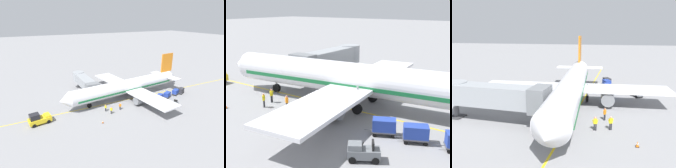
# 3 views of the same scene
# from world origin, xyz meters

# --- Properties ---
(ground_plane) EXTENTS (400.00, 400.00, 0.00)m
(ground_plane) POSITION_xyz_m (0.00, 0.00, 0.00)
(ground_plane) COLOR gray
(gate_lead_in_line) EXTENTS (0.24, 80.00, 0.01)m
(gate_lead_in_line) POSITION_xyz_m (0.00, 0.00, 0.00)
(gate_lead_in_line) COLOR gold
(gate_lead_in_line) RESTS_ON ground
(parked_airliner) EXTENTS (30.39, 37.35, 10.63)m
(parked_airliner) POSITION_xyz_m (1.28, 1.45, 3.19)
(parked_airliner) COLOR silver
(parked_airliner) RESTS_ON ground
(jet_bridge) EXTENTS (14.77, 3.50, 4.98)m
(jet_bridge) POSITION_xyz_m (9.44, 10.69, 3.46)
(jet_bridge) COLOR #93999E
(jet_bridge) RESTS_ON ground
(pushback_tractor) EXTENTS (2.85, 4.69, 2.40)m
(pushback_tractor) POSITION_xyz_m (-2.25, 24.64, 1.10)
(pushback_tractor) COLOR gold
(pushback_tractor) RESTS_ON ground
(baggage_tug_lead) EXTENTS (2.33, 2.76, 1.62)m
(baggage_tug_lead) POSITION_xyz_m (-8.94, -5.90, 0.71)
(baggage_tug_lead) COLOR slate
(baggage_tug_lead) RESTS_ON ground
(baggage_cart_front) EXTENTS (2.11, 2.92, 1.58)m
(baggage_cart_front) POSITION_xyz_m (-3.99, -5.29, 0.95)
(baggage_cart_front) COLOR #4C4C51
(baggage_cart_front) RESTS_ON ground
(baggage_cart_second_in_train) EXTENTS (2.11, 2.92, 1.58)m
(baggage_cart_second_in_train) POSITION_xyz_m (-3.76, -8.18, 0.95)
(baggage_cart_second_in_train) COLOR #4C4C51
(baggage_cart_second_in_train) RESTS_ON ground
(baggage_cart_third_in_train) EXTENTS (2.11, 2.92, 1.58)m
(baggage_cart_third_in_train) POSITION_xyz_m (-3.25, -11.63, 0.95)
(baggage_cart_third_in_train) COLOR #4C4C51
(baggage_cart_third_in_train) RESTS_ON ground
(baggage_cart_tail_end) EXTENTS (2.11, 2.92, 1.58)m
(baggage_cart_tail_end) POSITION_xyz_m (-3.16, -13.81, 0.95)
(baggage_cart_tail_end) COLOR #4C4C51
(baggage_cart_tail_end) RESTS_ON ground
(ground_crew_wing_walker) EXTENTS (0.72, 0.32, 1.69)m
(ground_crew_wing_walker) POSITION_xyz_m (-3.42, 10.11, 0.95)
(ground_crew_wing_walker) COLOR #232328
(ground_crew_wing_walker) RESTS_ON ground
(ground_crew_loader) EXTENTS (0.37, 0.70, 1.69)m
(ground_crew_loader) POSITION_xyz_m (-4.25, 6.71, 0.95)
(ground_crew_loader) COLOR #232328
(ground_crew_loader) RESTS_ON ground
(ground_crew_marshaller) EXTENTS (0.64, 0.49, 1.69)m
(ground_crew_marshaller) POSITION_xyz_m (-5.16, 9.50, 0.95)
(ground_crew_marshaller) COLOR #232328
(ground_crew_marshaller) RESTS_ON ground
(safety_cone_nose_left) EXTENTS (0.36, 0.36, 0.59)m
(safety_cone_nose_left) POSITION_xyz_m (-7.96, 12.85, 0.29)
(safety_cone_nose_left) COLOR black
(safety_cone_nose_left) RESTS_ON ground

